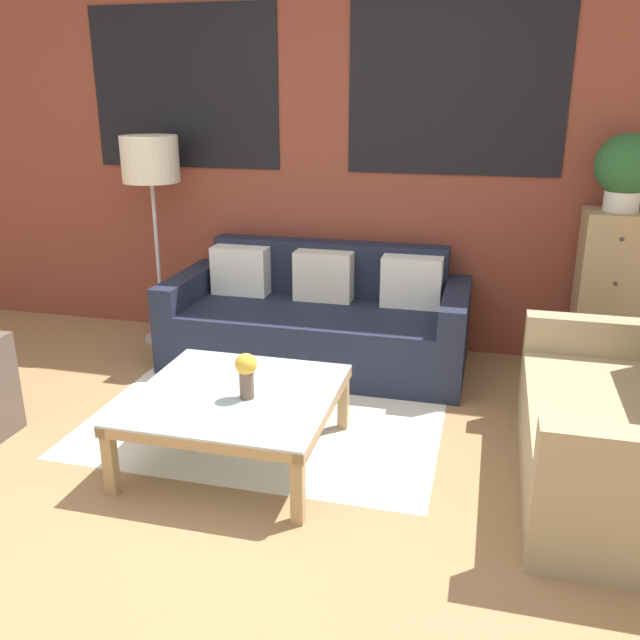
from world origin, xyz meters
TOP-DOWN VIEW (x-y plane):
  - ground_plane at (0.00, 0.00)m, footprint 16.00×16.00m
  - wall_back_brick at (0.00, 2.44)m, footprint 8.40×0.09m
  - rug at (0.08, 1.19)m, footprint 1.98×1.77m
  - couch_dark at (0.15, 1.95)m, footprint 2.00×0.88m
  - settee_vintage at (1.92, 0.76)m, footprint 0.80×1.48m
  - coffee_table at (0.08, 0.58)m, footprint 0.97×0.97m
  - floor_lamp at (-1.10, 2.09)m, footprint 0.40×0.40m
  - drawer_cabinet at (2.00, 2.17)m, footprint 0.39×0.39m
  - potted_plant at (2.00, 2.17)m, footprint 0.37×0.37m
  - flower_vase at (0.16, 0.54)m, footprint 0.11×0.11m

SIDE VIEW (x-z plane):
  - ground_plane at x=0.00m, z-range 0.00..0.00m
  - rug at x=0.08m, z-range 0.00..0.00m
  - couch_dark at x=0.15m, z-range -0.10..0.68m
  - settee_vintage at x=1.92m, z-range -0.15..0.77m
  - coffee_table at x=0.08m, z-range 0.13..0.50m
  - flower_vase at x=0.16m, z-range 0.39..0.62m
  - drawer_cabinet at x=2.00m, z-range 0.00..1.09m
  - floor_lamp at x=-1.10m, z-range 0.54..2.03m
  - potted_plant at x=2.00m, z-range 1.11..1.57m
  - wall_back_brick at x=0.00m, z-range 0.01..2.81m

